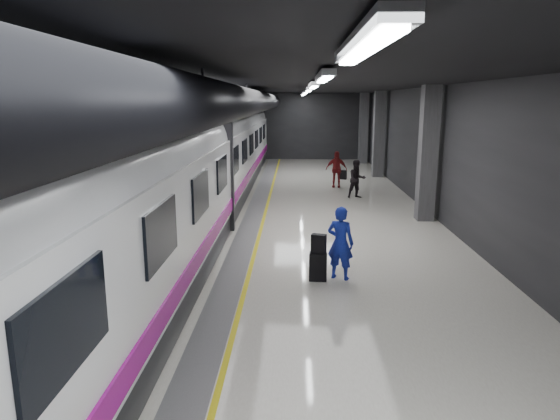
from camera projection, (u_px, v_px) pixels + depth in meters
ground at (291, 234)px, 15.30m from camera, size 40.00×40.00×0.00m
platform_hall at (282, 116)px, 15.48m from camera, size 10.02×40.02×4.51m
train at (183, 166)px, 14.95m from camera, size 3.05×38.00×4.05m
traveler_main at (340, 243)px, 11.28m from camera, size 0.73×0.62×1.69m
suitcase_main at (318, 267)px, 11.27m from camera, size 0.41×0.28×0.65m
shoulder_bag at (319, 244)px, 11.15m from camera, size 0.36×0.26×0.43m
traveler_far_a at (357, 179)px, 20.78m from camera, size 0.90×0.78×1.59m
traveler_far_b at (336, 169)px, 23.40m from camera, size 1.02×0.48×1.69m
suitcase_far at (343, 175)px, 25.86m from camera, size 0.37×0.30×0.47m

